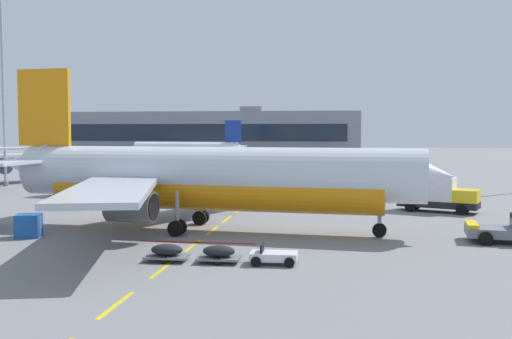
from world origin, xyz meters
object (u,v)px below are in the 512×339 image
(airliner_far_right, at_px, (187,150))
(apron_light_mast_near, at_px, (2,48))
(catering_truck, at_px, (436,194))
(fuel_service_truck, at_px, (79,181))
(baggage_train, at_px, (219,253))
(airliner_foreground, at_px, (208,177))
(uld_cargo_container, at_px, (29,226))

(airliner_far_right, relative_size, apron_light_mast_near, 0.90)
(catering_truck, height_order, fuel_service_truck, same)
(fuel_service_truck, bearing_deg, apron_light_mast_near, 146.23)
(fuel_service_truck, distance_m, baggage_train, 38.14)
(baggage_train, bearing_deg, airliner_far_right, 105.86)
(catering_truck, relative_size, apron_light_mast_near, 0.25)
(airliner_foreground, height_order, apron_light_mast_near, apron_light_mast_near)
(airliner_far_right, relative_size, baggage_train, 3.12)
(catering_truck, relative_size, uld_cargo_container, 3.79)
(baggage_train, distance_m, apron_light_mast_near, 58.02)
(uld_cargo_container, bearing_deg, airliner_foreground, 21.22)
(airliner_foreground, xyz_separation_m, airliner_far_right, (-23.50, 83.01, -0.90))
(uld_cargo_container, bearing_deg, fuel_service_truck, 107.34)
(uld_cargo_container, height_order, apron_light_mast_near, apron_light_mast_near)
(airliner_foreground, bearing_deg, catering_truck, 35.11)
(fuel_service_truck, height_order, baggage_train, fuel_service_truck)
(airliner_far_right, distance_m, catering_truck, 81.66)
(airliner_foreground, bearing_deg, apron_light_mast_near, 138.62)
(airliner_far_right, bearing_deg, uld_cargo_container, -82.33)
(airliner_foreground, xyz_separation_m, baggage_train, (3.06, -10.46, -3.42))
(fuel_service_truck, bearing_deg, airliner_far_right, 93.69)
(airliner_foreground, relative_size, apron_light_mast_near, 1.17)
(catering_truck, relative_size, fuel_service_truck, 1.02)
(airliner_foreground, relative_size, baggage_train, 4.04)
(fuel_service_truck, bearing_deg, uld_cargo_container, -72.66)
(fuel_service_truck, bearing_deg, baggage_train, -53.80)
(uld_cargo_container, relative_size, apron_light_mast_near, 0.07)
(airliner_far_right, bearing_deg, catering_truck, -59.20)
(uld_cargo_container, bearing_deg, apron_light_mast_near, 123.05)
(airliner_foreground, relative_size, catering_truck, 4.71)
(fuel_service_truck, relative_size, uld_cargo_container, 3.72)
(catering_truck, distance_m, fuel_service_truck, 38.49)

